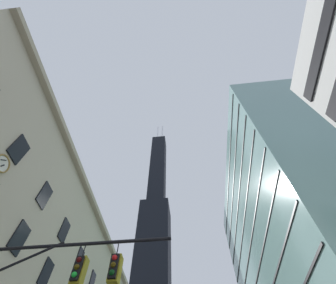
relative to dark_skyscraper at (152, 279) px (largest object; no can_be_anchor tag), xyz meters
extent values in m
cube|color=tan|center=(5.98, -69.52, -32.02)|extent=(0.70, 72.92, 0.60)
cube|color=black|center=(5.78, -91.98, -42.82)|extent=(0.14, 1.40, 2.20)
cube|color=black|center=(5.78, -86.98, -42.82)|extent=(0.14, 1.40, 2.20)
cube|color=black|center=(5.78, -96.98, -38.62)|extent=(0.14, 1.40, 2.20)
cube|color=black|center=(5.78, -91.98, -38.62)|extent=(0.14, 1.40, 2.20)
cube|color=black|center=(5.78, -86.98, -38.62)|extent=(0.14, 1.40, 2.20)
cube|color=black|center=(5.78, -81.98, -38.62)|extent=(0.14, 1.40, 2.20)
cube|color=black|center=(5.78, -76.98, -38.62)|extent=(0.14, 1.40, 2.20)
torus|color=olive|center=(5.85, -97.19, -40.65)|extent=(0.12, 1.34, 1.34)
cylinder|color=silver|center=(5.81, -97.19, -40.65)|extent=(0.05, 1.15, 1.15)
cube|color=black|center=(5.88, -97.13, -40.79)|extent=(0.03, 0.22, 0.34)
cube|color=black|center=(5.88, -97.36, -40.48)|extent=(0.03, 0.40, 0.41)
cube|color=black|center=(0.00, 0.00, 11.36)|extent=(15.85, 15.85, 56.06)
cube|color=black|center=(0.00, 0.00, 74.43)|extent=(10.19, 10.19, 70.08)
cylinder|color=silver|center=(-2.04, 0.00, 122.10)|extent=(1.20, 1.20, 25.27)
cylinder|color=silver|center=(2.04, 0.00, 122.10)|extent=(1.20, 1.20, 25.27)
cube|color=black|center=(27.68, -102.90, -37.22)|extent=(0.16, 9.35, 1.10)
cube|color=gray|center=(35.22, -70.19, -33.61)|extent=(14.99, 39.88, 43.21)
cube|color=black|center=(27.69, -70.19, -35.22)|extent=(0.12, 38.88, 0.24)
cube|color=black|center=(27.69, -70.19, -31.22)|extent=(0.12, 38.88, 0.24)
cube|color=black|center=(27.69, -70.19, -27.22)|extent=(0.12, 38.88, 0.24)
cube|color=black|center=(27.69, -70.19, -23.22)|extent=(0.12, 38.88, 0.24)
cube|color=black|center=(27.69, -70.19, -19.22)|extent=(0.12, 38.88, 0.24)
cube|color=black|center=(27.69, -70.19, -15.22)|extent=(0.12, 38.88, 0.24)
cylinder|color=black|center=(13.67, -97.65, -47.55)|extent=(7.57, 0.14, 0.14)
cylinder|color=black|center=(11.40, -97.65, -48.15)|extent=(3.11, 0.10, 1.57)
cylinder|color=black|center=(13.92, -97.65, -47.85)|extent=(0.04, 0.04, 0.60)
cube|color=black|center=(13.92, -97.65, -48.60)|extent=(0.30, 0.30, 0.90)
cube|color=olive|center=(13.92, -97.48, -48.60)|extent=(0.40, 0.40, 1.04)
sphere|color=#450808|center=(13.92, -97.81, -48.32)|extent=(0.20, 0.20, 0.20)
sphere|color=#4B3A08|center=(13.92, -97.81, -48.60)|extent=(0.20, 0.20, 0.20)
sphere|color=green|center=(13.92, -97.81, -48.88)|extent=(0.20, 0.20, 0.20)
cylinder|color=black|center=(15.31, -97.65, -47.85)|extent=(0.04, 0.04, 0.60)
cube|color=black|center=(15.31, -97.65, -48.60)|extent=(0.30, 0.30, 0.90)
cube|color=olive|center=(15.31, -97.48, -48.60)|extent=(0.40, 0.40, 1.04)
sphere|color=red|center=(15.31, -97.81, -48.32)|extent=(0.20, 0.20, 0.20)
sphere|color=#4B3A08|center=(15.31, -97.81, -48.60)|extent=(0.20, 0.20, 0.20)
sphere|color=#083D10|center=(15.31, -97.81, -48.88)|extent=(0.20, 0.20, 0.20)
camera|label=1|loc=(18.21, -106.14, -53.35)|focal=25.23mm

